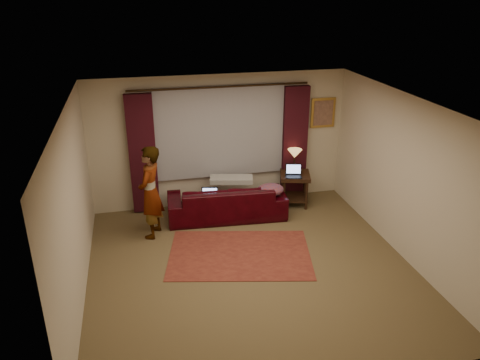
# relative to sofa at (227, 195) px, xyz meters

# --- Properties ---
(floor) EXTENTS (5.00, 5.00, 0.01)m
(floor) POSITION_rel_sofa_xyz_m (0.02, -1.82, -0.45)
(floor) COLOR brown
(floor) RESTS_ON ground
(ceiling) EXTENTS (5.00, 5.00, 0.02)m
(ceiling) POSITION_rel_sofa_xyz_m (0.02, -1.82, 2.15)
(ceiling) COLOR silver
(ceiling) RESTS_ON ground
(wall_back) EXTENTS (5.00, 0.02, 2.60)m
(wall_back) POSITION_rel_sofa_xyz_m (0.02, 0.68, 0.85)
(wall_back) COLOR beige
(wall_back) RESTS_ON ground
(wall_front) EXTENTS (5.00, 0.02, 2.60)m
(wall_front) POSITION_rel_sofa_xyz_m (0.02, -4.32, 0.85)
(wall_front) COLOR beige
(wall_front) RESTS_ON ground
(wall_left) EXTENTS (0.02, 5.00, 2.60)m
(wall_left) POSITION_rel_sofa_xyz_m (-2.48, -1.82, 0.85)
(wall_left) COLOR beige
(wall_left) RESTS_ON ground
(wall_right) EXTENTS (0.02, 5.00, 2.60)m
(wall_right) POSITION_rel_sofa_xyz_m (2.52, -1.82, 0.85)
(wall_right) COLOR beige
(wall_right) RESTS_ON ground
(sheer_curtain) EXTENTS (2.50, 0.05, 1.80)m
(sheer_curtain) POSITION_rel_sofa_xyz_m (0.02, 0.62, 1.05)
(sheer_curtain) COLOR gray
(sheer_curtain) RESTS_ON wall_back
(drape_left) EXTENTS (0.50, 0.14, 2.30)m
(drape_left) POSITION_rel_sofa_xyz_m (-1.48, 0.57, 0.73)
(drape_left) COLOR black
(drape_left) RESTS_ON floor
(drape_right) EXTENTS (0.50, 0.14, 2.30)m
(drape_right) POSITION_rel_sofa_xyz_m (1.52, 0.57, 0.73)
(drape_right) COLOR black
(drape_right) RESTS_ON floor
(curtain_rod) EXTENTS (0.04, 0.04, 3.40)m
(curtain_rod) POSITION_rel_sofa_xyz_m (0.02, 0.57, 1.93)
(curtain_rod) COLOR black
(curtain_rod) RESTS_ON wall_back
(picture_frame) EXTENTS (0.50, 0.04, 0.60)m
(picture_frame) POSITION_rel_sofa_xyz_m (2.12, 0.65, 1.30)
(picture_frame) COLOR #B68737
(picture_frame) RESTS_ON wall_back
(sofa) EXTENTS (2.28, 1.11, 0.90)m
(sofa) POSITION_rel_sofa_xyz_m (0.00, 0.00, 0.00)
(sofa) COLOR black
(sofa) RESTS_ON floor
(throw_blanket) EXTENTS (0.87, 0.50, 0.10)m
(throw_blanket) POSITION_rel_sofa_xyz_m (0.14, 0.23, 0.45)
(throw_blanket) COLOR #9B9993
(throw_blanket) RESTS_ON sofa
(clothing_pile) EXTENTS (0.59, 0.50, 0.22)m
(clothing_pile) POSITION_rel_sofa_xyz_m (0.80, -0.21, 0.11)
(clothing_pile) COLOR brown
(clothing_pile) RESTS_ON sofa
(laptop_sofa) EXTENTS (0.36, 0.39, 0.22)m
(laptop_sofa) POSITION_rel_sofa_xyz_m (-0.36, -0.19, 0.11)
(laptop_sofa) COLOR black
(laptop_sofa) RESTS_ON sofa
(area_rug) EXTENTS (2.59, 2.01, 0.01)m
(area_rug) POSITION_rel_sofa_xyz_m (-0.07, -1.40, -0.44)
(area_rug) COLOR maroon
(area_rug) RESTS_ON floor
(end_table) EXTENTS (0.71, 0.71, 0.66)m
(end_table) POSITION_rel_sofa_xyz_m (1.43, 0.21, -0.12)
(end_table) COLOR black
(end_table) RESTS_ON floor
(tiffany_lamp) EXTENTS (0.38, 0.38, 0.46)m
(tiffany_lamp) POSITION_rel_sofa_xyz_m (1.46, 0.36, 0.44)
(tiffany_lamp) COLOR olive
(tiffany_lamp) RESTS_ON end_table
(laptop_table) EXTENTS (0.39, 0.41, 0.23)m
(laptop_table) POSITION_rel_sofa_xyz_m (1.35, 0.08, 0.33)
(laptop_table) COLOR black
(laptop_table) RESTS_ON end_table
(person) EXTENTS (0.63, 0.63, 1.66)m
(person) POSITION_rel_sofa_xyz_m (-1.42, -0.41, 0.38)
(person) COLOR #9B9993
(person) RESTS_ON floor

